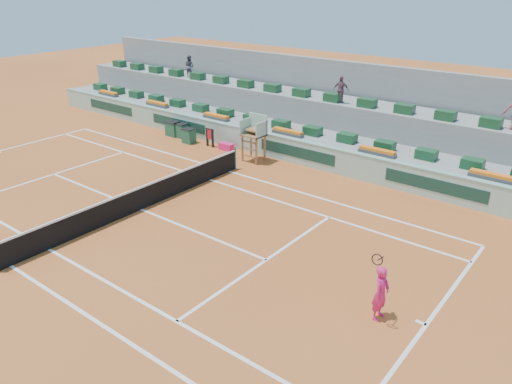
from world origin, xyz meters
TOP-DOWN VIEW (x-y plane):
  - ground at (0.00, 0.00)m, footprint 90.00×90.00m
  - seating_tier_lower at (0.00, 10.70)m, footprint 36.00×4.00m
  - seating_tier_upper at (0.00, 12.30)m, footprint 36.00×2.40m
  - stadium_back_wall at (0.00, 13.90)m, footprint 36.00×0.40m
  - player_bag at (-2.28, 7.87)m, footprint 0.85×0.38m
  - spectator_left at (-8.96, 11.93)m, footprint 0.76×0.63m
  - spectator_mid at (2.51, 11.59)m, footprint 0.88×0.49m
  - court_lines at (0.00, 0.00)m, footprint 23.89×11.09m
  - tennis_net at (0.00, 0.00)m, footprint 0.10×11.97m
  - advertising_hoarding at (0.02, 8.50)m, footprint 36.00×0.34m
  - umpire_chair at (0.00, 7.50)m, footprint 1.10×0.90m
  - seat_row_lower at (0.00, 9.80)m, footprint 32.90×0.60m
  - seat_row_upper at (0.00, 11.70)m, footprint 32.90×0.60m
  - flower_planters at (-1.50, 9.00)m, footprint 26.80×0.36m
  - drink_cooler_a at (-4.79, 7.51)m, footprint 0.68×0.59m
  - drink_cooler_b at (-5.88, 7.99)m, footprint 0.70×0.61m
  - drink_cooler_c at (-6.51, 7.97)m, footprint 0.85×0.73m
  - towel_rack at (-3.38, 7.76)m, footprint 0.58×0.10m
  - tennis_player at (10.70, -0.51)m, footprint 0.40×0.86m

SIDE VIEW (x-z plane):
  - ground at x=0.00m, z-range 0.00..0.00m
  - court_lines at x=0.00m, z-range 0.00..0.01m
  - player_bag at x=-2.28m, z-range 0.00..0.38m
  - drink_cooler_b at x=-5.88m, z-range 0.00..0.84m
  - drink_cooler_c at x=-6.51m, z-range 0.00..0.84m
  - drink_cooler_a at x=-4.79m, z-range 0.00..0.84m
  - tennis_net at x=0.00m, z-range -0.02..1.08m
  - seating_tier_lower at x=0.00m, z-range 0.00..1.20m
  - towel_rack at x=-3.38m, z-range 0.09..1.12m
  - advertising_hoarding at x=0.02m, z-range 0.00..1.26m
  - tennis_player at x=10.70m, z-range -0.31..1.96m
  - seating_tier_upper at x=0.00m, z-range 0.00..2.60m
  - flower_planters at x=-1.50m, z-range 1.19..1.47m
  - seat_row_lower at x=0.00m, z-range 1.20..1.64m
  - umpire_chair at x=0.00m, z-range 0.34..2.74m
  - stadium_back_wall at x=0.00m, z-range 0.00..4.40m
  - seat_row_upper at x=0.00m, z-range 2.60..3.04m
  - spectator_mid at x=2.51m, z-range 2.60..4.01m
  - spectator_left at x=-8.96m, z-range 2.60..4.02m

